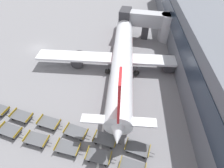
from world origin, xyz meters
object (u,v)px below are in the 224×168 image
baggage_dolly_row_mid_a_col_b (22,116)px  baggage_dolly_row_mid_a_col_f (137,148)px  baggage_dolly_row_near_col_b (10,130)px  baggage_dolly_row_mid_a_col_d (76,132)px  airplane (123,53)px  baggage_dolly_row_mid_a_col_e (105,139)px  baggage_dolly_row_near_col_e (99,156)px  baggage_dolly_row_near_col_d (68,148)px  baggage_dolly_row_near_col_c (37,139)px  baggage_dolly_row_near_col_f (132,167)px  baggage_dolly_row_mid_a_col_c (49,123)px

baggage_dolly_row_mid_a_col_b → baggage_dolly_row_mid_a_col_f: same height
baggage_dolly_row_near_col_b → baggage_dolly_row_mid_a_col_d: same height
airplane → baggage_dolly_row_mid_a_col_e: 17.35m
baggage_dolly_row_near_col_e → baggage_dolly_row_mid_a_col_b: same height
baggage_dolly_row_near_col_b → baggage_dolly_row_near_col_d: size_ratio=1.00×
baggage_dolly_row_near_col_c → baggage_dolly_row_mid_a_col_f: 13.40m
airplane → baggage_dolly_row_mid_a_col_b: airplane is taller
baggage_dolly_row_near_col_f → baggage_dolly_row_near_col_e: bearing=166.5°
airplane → baggage_dolly_row_mid_a_col_f: airplane is taller
baggage_dolly_row_mid_a_col_b → baggage_dolly_row_mid_a_col_e: 13.17m
baggage_dolly_row_near_col_c → baggage_dolly_row_near_col_e: (8.58, -1.49, 0.00)m
baggage_dolly_row_near_col_b → baggage_dolly_row_mid_a_col_d: size_ratio=1.00×
baggage_dolly_row_near_col_c → baggage_dolly_row_near_col_f: same height
baggage_dolly_row_mid_a_col_d → airplane: bearing=71.0°
baggage_dolly_row_near_col_e → baggage_dolly_row_near_col_b: bearing=169.2°
baggage_dolly_row_near_col_c → baggage_dolly_row_mid_a_col_f: bearing=-0.1°
baggage_dolly_row_near_col_d → baggage_dolly_row_near_col_f: bearing=-11.8°
baggage_dolly_row_mid_a_col_e → baggage_dolly_row_near_col_c: bearing=-174.8°
baggage_dolly_row_mid_a_col_b → baggage_dolly_row_mid_a_col_c: (4.49, -0.75, 0.00)m
baggage_dolly_row_mid_a_col_e → baggage_dolly_row_near_col_d: bearing=-161.3°
baggage_dolly_row_mid_a_col_c → baggage_dolly_row_near_col_e: bearing=-28.0°
baggage_dolly_row_near_col_f → baggage_dolly_row_near_col_c: bearing=168.9°
baggage_dolly_row_near_col_b → baggage_dolly_row_mid_a_col_c: same height
baggage_dolly_row_near_col_b → baggage_dolly_row_near_col_f: bearing=-11.4°
baggage_dolly_row_mid_a_col_e → baggage_dolly_row_near_col_e: bearing=-103.2°
baggage_dolly_row_mid_a_col_c → baggage_dolly_row_mid_a_col_d: size_ratio=1.00×
baggage_dolly_row_mid_a_col_d → baggage_dolly_row_mid_a_col_b: bearing=168.0°
baggage_dolly_row_near_col_e → baggage_dolly_row_mid_a_col_d: 4.77m
baggage_dolly_row_near_col_d → baggage_dolly_row_near_col_e: (4.13, -0.73, 0.00)m
baggage_dolly_row_mid_a_col_b → baggage_dolly_row_mid_a_col_d: same height
baggage_dolly_row_near_col_d → baggage_dolly_row_mid_a_col_d: 2.41m
airplane → baggage_dolly_row_near_col_b: 22.70m
baggage_dolly_row_mid_a_col_c → baggage_dolly_row_mid_a_col_f: same height
baggage_dolly_row_near_col_e → baggage_dolly_row_near_col_d: bearing=169.9°
baggage_dolly_row_near_col_c → baggage_dolly_row_mid_a_col_f: (13.40, -0.03, 0.00)m
baggage_dolly_row_near_col_b → baggage_dolly_row_near_col_d: 8.89m
baggage_dolly_row_mid_a_col_c → baggage_dolly_row_mid_a_col_e: (8.41, -1.87, 0.00)m
baggage_dolly_row_near_col_f → baggage_dolly_row_mid_a_col_d: same height
baggage_dolly_row_mid_a_col_e → baggage_dolly_row_mid_a_col_f: (4.27, -0.85, 0.00)m
baggage_dolly_row_near_col_e → baggage_dolly_row_mid_a_col_e: (0.54, 2.32, 0.00)m
baggage_dolly_row_mid_a_col_e → baggage_dolly_row_mid_a_col_b: bearing=168.5°
baggage_dolly_row_near_col_d → baggage_dolly_row_near_col_e: same height
baggage_dolly_row_near_col_e → baggage_dolly_row_mid_a_col_c: 8.92m
baggage_dolly_row_near_col_e → baggage_dolly_row_mid_a_col_f: size_ratio=1.00×
baggage_dolly_row_mid_a_col_b → baggage_dolly_row_near_col_e: bearing=-21.8°
baggage_dolly_row_near_col_d → baggage_dolly_row_mid_a_col_c: size_ratio=1.00×
airplane → baggage_dolly_row_near_col_b: bearing=-131.2°
baggage_dolly_row_near_col_e → baggage_dolly_row_mid_a_col_b: size_ratio=1.00×
baggage_dolly_row_near_col_d → baggage_dolly_row_mid_a_col_b: size_ratio=1.00×
baggage_dolly_row_near_col_e → airplane: bearing=84.1°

